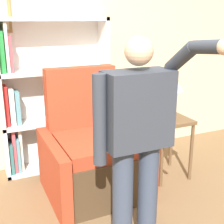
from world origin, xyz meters
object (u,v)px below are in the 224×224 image
Objects in this scene: bookcase at (47,98)px; side_table at (168,130)px; person_standing at (137,135)px; table_lamp at (170,82)px; armchair at (92,155)px.

bookcase is 2.54× the size of side_table.
person_standing is 1.20m from table_lamp.
armchair is 1.08m from table_lamp.
side_table is at bearing -33.86° from bookcase.
table_lamp is (0.84, 0.84, 0.15)m from person_standing.
armchair is at bearing -68.88° from bookcase.
person_standing is at bearing -135.02° from side_table.
bookcase is 1.39× the size of armchair.
bookcase is at bearing 99.67° from person_standing.
person_standing is 2.38× the size of side_table.
bookcase is 1.61m from person_standing.
table_lamp reaches higher than side_table.
bookcase reaches higher than side_table.
person_standing is 3.13× the size of table_lamp.
armchair is 2.40× the size of table_lamp.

